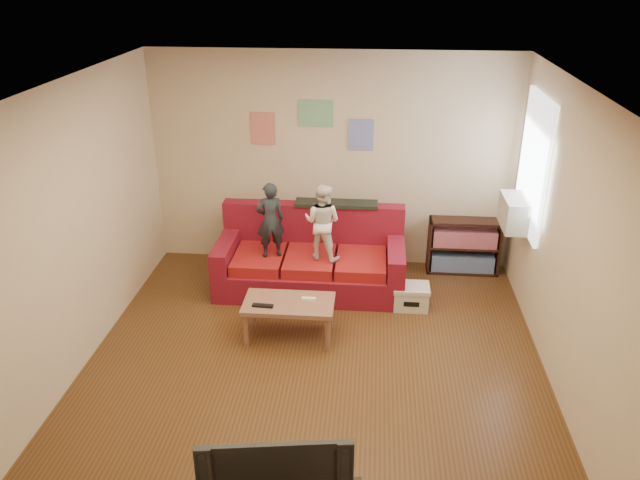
# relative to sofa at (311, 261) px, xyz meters

# --- Properties ---
(room_shell) EXTENTS (4.52, 5.02, 2.72)m
(room_shell) POSITION_rel_sofa_xyz_m (0.19, -1.77, 1.02)
(room_shell) COLOR #553419
(room_shell) RESTS_ON ground
(sofa) EXTENTS (2.21, 1.02, 0.97)m
(sofa) POSITION_rel_sofa_xyz_m (0.00, 0.00, 0.00)
(sofa) COLOR maroon
(sofa) RESTS_ON ground
(child_a) EXTENTS (0.38, 0.31, 0.90)m
(child_a) POSITION_rel_sofa_xyz_m (-0.45, -0.18, 0.59)
(child_a) COLOR #1E232B
(child_a) RESTS_ON sofa
(child_b) EXTENTS (0.52, 0.45, 0.90)m
(child_b) POSITION_rel_sofa_xyz_m (0.15, -0.18, 0.59)
(child_b) COLOR white
(child_b) RESTS_ON sofa
(coffee_table) EXTENTS (0.93, 0.51, 0.42)m
(coffee_table) POSITION_rel_sofa_xyz_m (-0.12, -1.15, 0.03)
(coffee_table) COLOR #8F5F4B
(coffee_table) RESTS_ON ground
(remote) EXTENTS (0.22, 0.06, 0.02)m
(remote) POSITION_rel_sofa_xyz_m (-0.37, -1.27, 0.11)
(remote) COLOR black
(remote) RESTS_ON coffee_table
(game_controller) EXTENTS (0.14, 0.04, 0.03)m
(game_controller) POSITION_rel_sofa_xyz_m (0.08, -1.10, 0.11)
(game_controller) COLOR white
(game_controller) RESTS_ON coffee_table
(bookshelf) EXTENTS (0.89, 0.27, 0.71)m
(bookshelf) POSITION_rel_sofa_xyz_m (1.87, 0.53, -0.01)
(bookshelf) COLOR black
(bookshelf) RESTS_ON ground
(window) EXTENTS (0.04, 1.08, 1.48)m
(window) POSITION_rel_sofa_xyz_m (2.41, -0.12, 1.31)
(window) COLOR white
(window) RESTS_ON room_shell
(ac_unit) EXTENTS (0.28, 0.55, 0.35)m
(ac_unit) POSITION_rel_sofa_xyz_m (2.29, -0.12, 0.75)
(ac_unit) COLOR #B7B2A3
(ac_unit) RESTS_ON window
(artwork_left) EXTENTS (0.30, 0.01, 0.40)m
(artwork_left) POSITION_rel_sofa_xyz_m (-0.66, 0.72, 1.42)
(artwork_left) COLOR #D87266
(artwork_left) RESTS_ON room_shell
(artwork_center) EXTENTS (0.42, 0.01, 0.32)m
(artwork_center) POSITION_rel_sofa_xyz_m (-0.01, 0.72, 1.62)
(artwork_center) COLOR #72B27F
(artwork_center) RESTS_ON room_shell
(artwork_right) EXTENTS (0.30, 0.01, 0.38)m
(artwork_right) POSITION_rel_sofa_xyz_m (0.54, 0.72, 1.37)
(artwork_right) COLOR #727FCC
(artwork_right) RESTS_ON room_shell
(file_box) EXTENTS (0.41, 0.31, 0.28)m
(file_box) POSITION_rel_sofa_xyz_m (1.18, -0.44, -0.18)
(file_box) COLOR silver
(file_box) RESTS_ON ground
(television) EXTENTS (0.98, 0.27, 0.56)m
(television) POSITION_rel_sofa_xyz_m (0.15, -3.73, 0.38)
(television) COLOR black
(television) RESTS_ON tv_stand
(tissue) EXTENTS (0.10, 0.10, 0.09)m
(tissue) POSITION_rel_sofa_xyz_m (0.68, -0.52, -0.28)
(tissue) COLOR silver
(tissue) RESTS_ON ground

